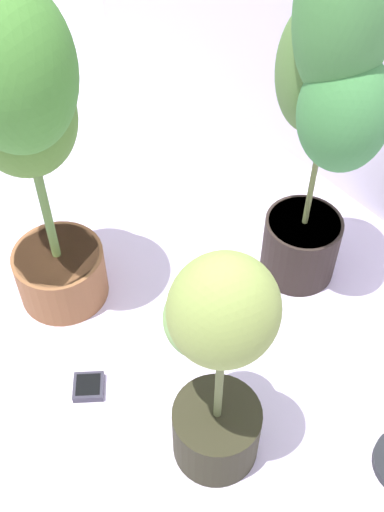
# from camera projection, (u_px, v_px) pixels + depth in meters

# --- Properties ---
(ground_plane) EXTENTS (8.00, 8.00, 0.00)m
(ground_plane) POSITION_uv_depth(u_px,v_px,m) (163.00, 338.00, 1.82)
(ground_plane) COLOR silver
(ground_plane) RESTS_ON ground
(potted_plant_front_right) EXTENTS (0.33, 0.29, 0.70)m
(potted_plant_front_right) POSITION_uv_depth(u_px,v_px,m) (217.00, 358.00, 1.33)
(potted_plant_front_right) COLOR #292717
(potted_plant_front_right) RESTS_ON ground
(potted_plant_back_center) EXTENTS (0.37, 0.34, 1.08)m
(potted_plant_back_center) POSITION_uv_depth(u_px,v_px,m) (329.00, 96.00, 1.51)
(potted_plant_back_center) COLOR black
(potted_plant_back_center) RESTS_ON ground
(potted_plant_front_left) EXTENTS (0.44, 0.39, 0.97)m
(potted_plant_front_left) POSITION_uv_depth(u_px,v_px,m) (26.00, 128.00, 1.50)
(potted_plant_front_left) COLOR brown
(potted_plant_front_left) RESTS_ON ground
(hygrometer_box) EXTENTS (0.11, 0.11, 0.03)m
(hygrometer_box) POSITION_uv_depth(u_px,v_px,m) (89.00, 387.00, 1.70)
(hygrometer_box) COLOR #33303E
(hygrometer_box) RESTS_ON ground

